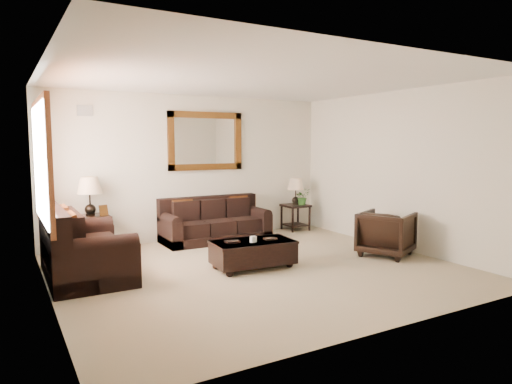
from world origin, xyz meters
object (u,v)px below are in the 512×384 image
sofa (214,225)px  coffee_table (253,251)px  end_table_left (90,204)px  armchair (386,231)px  loveseat (82,252)px  end_table_right (296,196)px

sofa → coffee_table: sofa is taller
sofa → end_table_left: size_ratio=1.55×
end_table_left → armchair: end_table_left is taller
loveseat → armchair: (4.48, -1.14, 0.04)m
end_table_right → coffee_table: bearing=-136.1°
end_table_right → coffee_table: end_table_right is taller
loveseat → end_table_left: bearing=-14.9°
sofa → armchair: size_ratio=2.48×
end_table_right → armchair: size_ratio=1.36×
sofa → end_table_right: end_table_right is taller
end_table_right → coffee_table: 3.10m
loveseat → armchair: 4.62m
sofa → end_table_left: end_table_left is taller
armchair → end_table_right: bearing=-24.6°
coffee_table → end_table_right: bearing=48.6°
coffee_table → end_table_left: bearing=136.9°
loveseat → coffee_table: (2.24, -0.73, -0.11)m
loveseat → end_table_right: (4.45, 1.40, 0.35)m
end_table_left → end_table_right: (4.09, 0.04, -0.12)m
sofa → end_table_right: size_ratio=1.82×
sofa → loveseat: size_ratio=1.15×
loveseat → coffee_table: bearing=-108.0°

